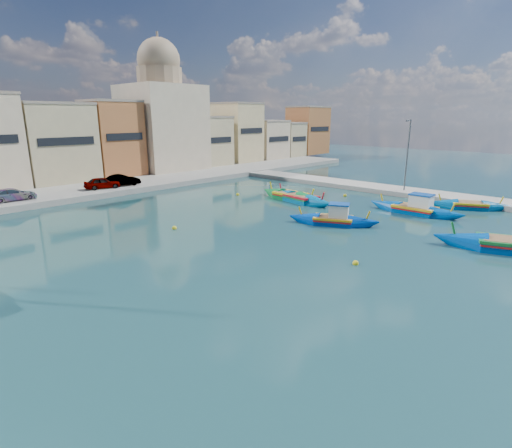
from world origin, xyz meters
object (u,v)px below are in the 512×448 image
church_block (162,115)px  luzzu_turquoise_cabin (415,210)px  luzzu_blue_cabin (333,221)px  quay_street_lamp (407,155)px  luzzu_blue_south (512,247)px  luzzu_cyan_south (469,206)px  luzzu_green (291,197)px  luzzu_cyan_mid (300,199)px

church_block → luzzu_turquoise_cabin: church_block is taller
luzzu_blue_cabin → quay_street_lamp: bearing=4.0°
luzzu_turquoise_cabin → luzzu_blue_cabin: bearing=157.9°
church_block → luzzu_blue_south: (-6.20, -46.96, -8.12)m
luzzu_turquoise_cabin → luzzu_blue_south: 10.42m
luzzu_turquoise_cabin → luzzu_cyan_south: luzzu_turquoise_cabin is taller
luzzu_green → luzzu_blue_cabin: bearing=-122.3°
luzzu_blue_south → luzzu_cyan_south: (11.20, 5.65, -0.05)m
quay_street_lamp → luzzu_cyan_south: bearing=-108.5°
church_block → luzzu_blue_south: church_block is taller
luzzu_cyan_mid → luzzu_green: (0.31, 1.47, 0.01)m
luzzu_blue_cabin → luzzu_cyan_mid: (5.14, 7.14, -0.05)m
church_block → luzzu_blue_cabin: 36.98m
church_block → luzzu_turquoise_cabin: size_ratio=2.18×
luzzu_cyan_mid → luzzu_green: 1.50m
church_block → luzzu_cyan_mid: (-3.23, -27.96, -8.14)m
luzzu_cyan_mid → luzzu_cyan_south: 15.68m
luzzu_blue_cabin → luzzu_green: luzzu_blue_cabin is taller
church_block → luzzu_green: bearing=-96.3°
luzzu_cyan_south → luzzu_green: bearing=118.1°
luzzu_cyan_south → luzzu_blue_south: bearing=-153.2°
quay_street_lamp → luzzu_green: 13.43m
luzzu_green → church_block: bearing=83.7°
church_block → quay_street_lamp: size_ratio=2.39×
luzzu_blue_cabin → church_block: bearing=76.6°
luzzu_blue_cabin → luzzu_cyan_mid: size_ratio=0.84×
luzzu_green → luzzu_blue_south: (-3.28, -20.47, 0.02)m
church_block → luzzu_cyan_mid: church_block is taller
church_block → luzzu_blue_cabin: bearing=-103.4°
luzzu_blue_cabin → luzzu_green: size_ratio=0.90×
quay_street_lamp → luzzu_blue_cabin: (-15.81, -1.10, -4.02)m
luzzu_turquoise_cabin → luzzu_blue_cabin: (-8.06, 3.27, -0.02)m
luzzu_turquoise_cabin → luzzu_blue_south: (-5.90, -8.59, -0.05)m
luzzu_blue_south → luzzu_cyan_south: size_ratio=1.35×
church_block → luzzu_cyan_mid: 29.30m
luzzu_blue_south → luzzu_cyan_south: 12.55m
luzzu_cyan_mid → luzzu_cyan_south: luzzu_cyan_mid is taller
luzzu_blue_cabin → luzzu_green: (5.44, 8.61, -0.05)m
luzzu_cyan_south → luzzu_cyan_mid: bearing=121.7°
luzzu_cyan_mid → luzzu_blue_south: luzzu_blue_south is taller
church_block → luzzu_turquoise_cabin: (-0.31, -38.37, -8.07)m
quay_street_lamp → luzzu_cyan_mid: quay_street_lamp is taller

